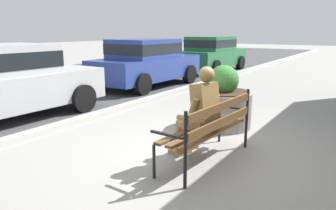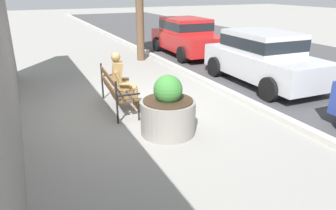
{
  "view_description": "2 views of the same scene",
  "coord_description": "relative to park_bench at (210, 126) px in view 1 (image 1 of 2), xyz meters",
  "views": [
    {
      "loc": [
        -4.2,
        -2.1,
        1.85
      ],
      "look_at": [
        -0.15,
        0.49,
        0.75
      ],
      "focal_mm": 35.25,
      "sensor_mm": 36.0,
      "label": 1
    },
    {
      "loc": [
        6.84,
        -2.1,
        2.76
      ],
      "look_at": [
        1.59,
        0.34,
        0.6
      ],
      "focal_mm": 33.6,
      "sensor_mm": 36.0,
      "label": 2
    }
  ],
  "objects": [
    {
      "name": "parked_car_silver",
      "position": [
        -0.24,
        4.63,
        0.3
      ],
      "size": [
        4.15,
        2.02,
        1.56
      ],
      "color": "#B7B7BC",
      "rests_on": "ground"
    },
    {
      "name": "concrete_planter",
      "position": [
        1.75,
        0.57,
        -0.09
      ],
      "size": [
        1.09,
        1.09,
        1.21
      ],
      "color": "gray",
      "rests_on": "ground"
    },
    {
      "name": "parked_car_blue",
      "position": [
        4.8,
        4.63,
        0.3
      ],
      "size": [
        4.15,
        2.02,
        1.56
      ],
      "color": "navy",
      "rests_on": "ground"
    },
    {
      "name": "ground_plane",
      "position": [
        0.16,
        0.22,
        -0.54
      ],
      "size": [
        80.0,
        80.0,
        0.0
      ],
      "primitive_type": "plane",
      "color": "gray"
    },
    {
      "name": "curb_stone",
      "position": [
        0.16,
        3.12,
        -0.48
      ],
      "size": [
        60.0,
        0.2,
        0.12
      ],
      "primitive_type": "cube",
      "color": "#B2AFA8",
      "rests_on": "ground"
    },
    {
      "name": "park_bench",
      "position": [
        0.0,
        0.0,
        0.0
      ],
      "size": [
        1.83,
        0.65,
        0.95
      ],
      "color": "brown",
      "rests_on": "ground"
    },
    {
      "name": "parked_car_green",
      "position": [
        9.83,
        4.63,
        0.3
      ],
      "size": [
        4.15,
        2.02,
        1.56
      ],
      "color": "#236638",
      "rests_on": "ground"
    },
    {
      "name": "bronze_statue_seated",
      "position": [
        0.01,
        0.21,
        0.12
      ],
      "size": [
        0.77,
        0.8,
        1.37
      ],
      "color": "olive",
      "rests_on": "ground"
    }
  ]
}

